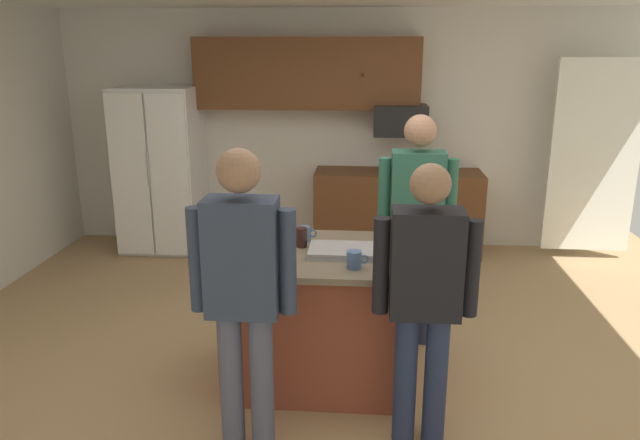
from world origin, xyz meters
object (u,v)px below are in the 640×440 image
(refrigerator, at_px, (161,170))
(person_host_foreground, at_px, (425,290))
(microwave_over_range, at_px, (400,120))
(kitchen_island, at_px, (316,316))
(glass_pilsner, at_px, (302,237))
(mug_ceramic_white, at_px, (304,234))
(person_elder_center, at_px, (416,215))
(mug_blue_stoneware, at_px, (355,260))
(glass_stout_tall, at_px, (232,253))
(person_guest_right, at_px, (243,285))
(serving_tray, at_px, (343,251))

(refrigerator, bearing_deg, person_host_foreground, -51.89)
(refrigerator, bearing_deg, microwave_over_range, 2.60)
(kitchen_island, height_order, person_host_foreground, person_host_foreground)
(glass_pilsner, bearing_deg, mug_ceramic_white, 88.31)
(person_elder_center, relative_size, mug_blue_stoneware, 13.04)
(glass_stout_tall, relative_size, glass_pilsner, 1.28)
(person_host_foreground, height_order, glass_pilsner, person_host_foreground)
(person_guest_right, distance_m, person_host_foreground, 0.98)
(glass_pilsner, bearing_deg, serving_tray, -23.45)
(mug_blue_stoneware, relative_size, glass_pilsner, 1.03)
(kitchen_island, bearing_deg, serving_tray, -10.68)
(microwave_over_range, relative_size, glass_stout_tall, 3.35)
(microwave_over_range, distance_m, person_host_foreground, 3.46)
(microwave_over_range, xyz_separation_m, kitchen_island, (-0.65, -2.79, -0.98))
(kitchen_island, bearing_deg, person_guest_right, -112.23)
(glass_pilsner, xyz_separation_m, mug_ceramic_white, (0.00, 0.13, -0.02))
(person_elder_center, bearing_deg, mug_ceramic_white, -15.29)
(person_host_foreground, xyz_separation_m, serving_tray, (-0.47, 0.60, 0.01))
(mug_blue_stoneware, distance_m, serving_tray, 0.27)
(refrigerator, distance_m, serving_tray, 3.44)
(person_elder_center, height_order, mug_blue_stoneware, person_elder_center)
(microwave_over_range, xyz_separation_m, person_elder_center, (0.03, -2.19, -0.43))
(kitchen_island, xyz_separation_m, person_elder_center, (0.68, 0.60, 0.55))
(person_host_foreground, relative_size, glass_pilsner, 12.52)
(person_elder_center, bearing_deg, mug_blue_stoneware, 22.84)
(person_guest_right, relative_size, glass_stout_tall, 10.31)
(person_host_foreground, relative_size, glass_stout_tall, 9.77)
(microwave_over_range, relative_size, person_guest_right, 0.32)
(refrigerator, height_order, mug_blue_stoneware, refrigerator)
(glass_pilsner, xyz_separation_m, serving_tray, (0.28, -0.12, -0.04))
(mug_blue_stoneware, xyz_separation_m, serving_tray, (-0.08, 0.25, -0.03))
(person_guest_right, height_order, person_host_foreground, person_guest_right)
(person_guest_right, bearing_deg, person_elder_center, -13.75)
(refrigerator, xyz_separation_m, person_elder_center, (2.63, -2.07, 0.12))
(glass_stout_tall, bearing_deg, person_host_foreground, -16.33)
(person_guest_right, xyz_separation_m, person_host_foreground, (0.96, 0.15, -0.06))
(refrigerator, height_order, mug_ceramic_white, refrigerator)
(person_guest_right, relative_size, mug_blue_stoneware, 12.86)
(person_host_foreground, bearing_deg, refrigerator, -7.53)
(microwave_over_range, bearing_deg, kitchen_island, -103.20)
(kitchen_island, distance_m, mug_ceramic_white, 0.56)
(person_guest_right, distance_m, serving_tray, 0.90)
(person_guest_right, relative_size, glass_pilsner, 13.22)
(mug_blue_stoneware, bearing_deg, glass_stout_tall, -178.85)
(person_elder_center, bearing_deg, person_guest_right, 12.75)
(person_guest_right, xyz_separation_m, glass_stout_tall, (-0.16, 0.48, 0.01))
(glass_pilsner, bearing_deg, glass_stout_tall, -134.26)
(kitchen_island, xyz_separation_m, person_guest_right, (-0.32, -0.78, 0.53))
(mug_blue_stoneware, bearing_deg, refrigerator, 126.65)
(person_guest_right, relative_size, mug_ceramic_white, 12.82)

